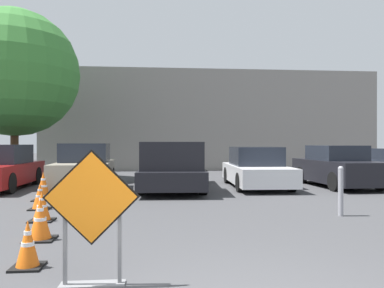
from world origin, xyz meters
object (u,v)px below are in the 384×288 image
Objects in this scene: traffic_cone_nearest at (28,245)px; traffic_cone_third at (42,207)px; parked_car_third at (85,168)px; parked_car_fourth at (256,169)px; traffic_cone_fifth at (43,186)px; road_closed_sign at (92,210)px; bollard_nearest at (341,190)px; traffic_cone_second at (40,220)px; traffic_cone_fourth at (40,197)px; pickup_truck at (173,168)px; parked_car_fifth at (337,167)px.

traffic_cone_third is at bearing 103.60° from traffic_cone_nearest.
parked_car_third reaches higher than parked_car_fourth.
parked_car_third is (0.67, 2.41, 0.33)m from traffic_cone_fifth.
parked_car_third is (-1.76, 8.82, -0.12)m from road_closed_sign.
parked_car_third reaches higher than bollard_nearest.
bollard_nearest is (7.06, -2.84, 0.18)m from traffic_cone_fifth.
road_closed_sign reaches higher than traffic_cone_nearest.
traffic_cone_third is at bearing -73.87° from traffic_cone_fifth.
parked_car_fourth is at bearing 21.19° from traffic_cone_fifth.
traffic_cone_fourth is at bearing 107.07° from traffic_cone_second.
pickup_truck reaches higher than parked_car_third.
bollard_nearest is at bearing 61.66° from parked_car_fifth.
parked_car_third is 1.02× the size of parked_car_fifth.
road_closed_sign is 3.97m from traffic_cone_third.
traffic_cone_fourth is at bearing 49.99° from pickup_truck.
bollard_nearest is (6.70, -1.40, 0.26)m from traffic_cone_fourth.
pickup_truck is at bearing 0.95° from parked_car_fifth.
traffic_cone_second is at bearing -72.93° from traffic_cone_fourth.
traffic_cone_third is (-0.43, 1.51, -0.03)m from traffic_cone_second.
traffic_cone_nearest is at bearing -152.58° from bollard_nearest.
traffic_cone_third is 1.46m from traffic_cone_fourth.
road_closed_sign is 5.42m from traffic_cone_fourth.
parked_car_fourth is (5.39, 6.90, 0.33)m from traffic_cone_second.
traffic_cone_nearest is at bearing -75.14° from traffic_cone_fifth.
traffic_cone_fourth is (-2.07, 4.98, -0.53)m from road_closed_sign.
parked_car_third is at bearing -2.26° from parked_car_fifth.
parked_car_fifth is at bearing 22.84° from traffic_cone_fourth.
traffic_cone_fourth is at bearing 34.45° from parked_car_fourth.
traffic_cone_fourth is 3.88m from parked_car_third.
parked_car_fourth reaches higher than traffic_cone_fourth.
bollard_nearest is (-2.55, -5.30, -0.12)m from parked_car_fifth.
traffic_cone_nearest is at bearing -78.92° from traffic_cone_second.
traffic_cone_nearest is 0.77× the size of traffic_cone_fifth.
parked_car_third is at bearing 85.32° from traffic_cone_fourth.
parked_car_fifth is (9.61, 2.46, 0.31)m from traffic_cone_fifth.
parked_car_third is 5.97m from parked_car_fourth.
traffic_cone_fifth is 0.19× the size of parked_car_fifth.
pickup_truck is (3.63, 2.09, 0.34)m from traffic_cone_fifth.
traffic_cone_fifth reaches higher than traffic_cone_third.
bollard_nearest is (4.63, 3.57, -0.27)m from road_closed_sign.
parked_car_third is (-0.85, 8.12, 0.42)m from traffic_cone_nearest.
traffic_cone_fourth is 0.15× the size of parked_car_third.
pickup_truck is at bearing 60.15° from traffic_cone_third.
traffic_cone_nearest is at bearing 77.72° from pickup_truck.
road_closed_sign is 6.87m from traffic_cone_fifth.
parked_car_fourth is (5.96, 0.16, -0.06)m from parked_car_third.
road_closed_sign is at bearing -60.39° from traffic_cone_second.
parked_car_fifth reaches higher than bollard_nearest.
parked_car_third reaches higher than traffic_cone_nearest.
parked_car_third is 8.94m from parked_car_fifth.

